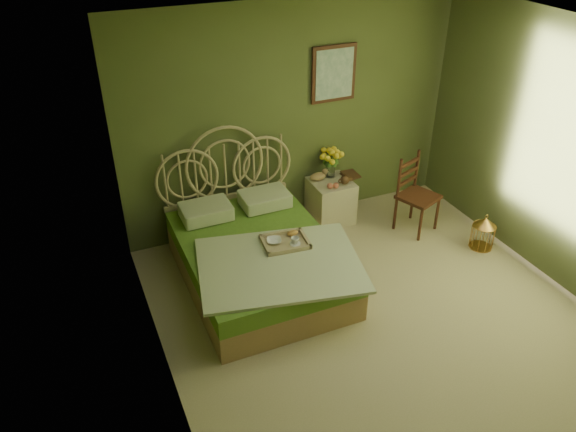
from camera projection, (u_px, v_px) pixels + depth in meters
name	position (u px, v px, depth m)	size (l,w,h in m)	color
floor	(389.00, 330.00, 5.26)	(4.50, 4.50, 0.00)	tan
ceiling	(424.00, 52.00, 3.90)	(4.50, 4.50, 0.00)	silver
wall_back	(292.00, 118.00, 6.34)	(4.00, 4.00, 0.00)	#556133
wall_left	(161.00, 271.00, 3.90)	(4.50, 4.50, 0.00)	#556133
wall_art	(334.00, 74.00, 6.25)	(0.54, 0.04, 0.64)	#34190E
bed	(257.00, 255.00, 5.78)	(1.73, 2.19, 1.35)	#A87954
nightstand	(331.00, 194.00, 6.78)	(0.48, 0.48, 0.96)	beige
chair	(415.00, 188.00, 6.55)	(0.53, 0.53, 0.92)	#34190E
birdcage	(483.00, 233.00, 6.33)	(0.25, 0.25, 0.39)	#C1853D
book_lower	(344.00, 177.00, 6.74)	(0.16, 0.21, 0.02)	#381E0F
book_upper	(344.00, 176.00, 6.73)	(0.17, 0.24, 0.02)	#472819
cereal_bowl	(274.00, 241.00, 5.57)	(0.15, 0.15, 0.04)	white
coffee_cup	(295.00, 241.00, 5.54)	(0.08, 0.08, 0.08)	white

